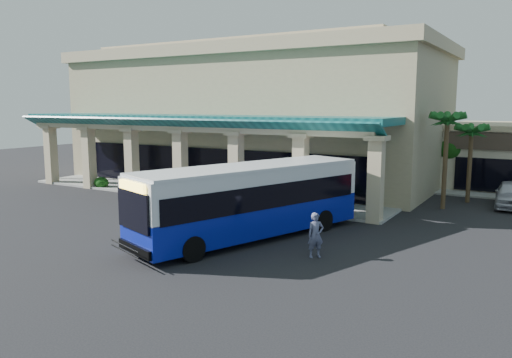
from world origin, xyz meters
The scene contains 10 objects.
ground centered at (0.00, 0.00, 0.00)m, with size 110.00×110.00×0.00m, color black.
main_building centered at (-8.00, 16.00, 5.67)m, with size 30.80×14.80×11.35m, color tan, non-canonical shape.
arcade centered at (-8.00, 6.80, 2.85)m, with size 30.00×6.20×5.70m, color #0C484B, non-canonical shape.
palm_0 centered at (8.50, 11.00, 3.30)m, with size 2.40×2.40×6.60m, color #15501B, non-canonical shape.
palm_1 centered at (9.50, 14.00, 2.90)m, with size 2.40×2.40×5.80m, color #15501B, non-canonical shape.
palm_2 centered at (-22.50, 6.50, 3.10)m, with size 2.40×2.40×6.20m, color #15501B, non-canonical shape.
broadleaf_tree centered at (7.50, 19.00, 2.41)m, with size 2.60×2.60×4.81m, color #113A0D, non-canonical shape.
transit_bus centered at (1.87, -1.00, 1.77)m, with size 2.95×12.69×3.54m, color #0B1996, non-canonical shape.
pedestrian centered at (5.80, -2.19, 0.96)m, with size 0.70×0.46×1.91m, color slate.
car_silver centered at (12.13, 13.69, 0.83)m, with size 1.95×4.85×1.65m, color #B9B9C6.
Camera 1 is at (14.08, -20.96, 6.36)m, focal length 35.00 mm.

